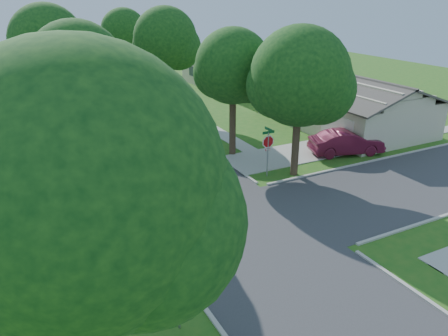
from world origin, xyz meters
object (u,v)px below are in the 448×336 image
tree_w_far (33,42)px  house_ne_far (236,73)px  tree_e_mid (166,42)px  tree_e_far (125,33)px  car_curb_east (134,106)px  tree_ne_corner (301,81)px  stop_sign_sw (177,276)px  tree_w_near (79,74)px  tree_w_mid (49,45)px  car_curb_west (53,85)px  tree_sw_corner (85,200)px  car_driveway (346,142)px  stop_sign_ne (268,144)px  tree_e_near (234,70)px  house_ne_near (343,107)px

tree_w_far → house_ne_far: 21.61m
tree_e_mid → tree_e_far: bearing=90.0°
car_curb_east → tree_ne_corner: bearing=-73.2°
tree_e_far → tree_ne_corner: size_ratio=1.01×
tree_e_mid → car_curb_east: size_ratio=1.90×
stop_sign_sw → tree_e_mid: tree_e_mid is taller
tree_e_far → tree_w_near: tree_w_near is taller
tree_w_mid → car_curb_west: bearing=84.5°
tree_w_near → tree_sw_corner: tree_sw_corner is taller
stop_sign_sw → tree_w_far: (0.05, 38.71, 3.48)m
tree_w_near → car_driveway: tree_w_near is taller
stop_sign_sw → tree_w_near: tree_w_near is taller
tree_e_mid → house_ne_far: (11.23, 7.99, -4.74)m
stop_sign_ne → tree_ne_corner: (1.66, -0.49, 3.56)m
tree_w_near → tree_w_far: (-0.01, 25.00, -0.61)m
tree_e_near → house_ne_near: size_ratio=0.61×
tree_e_near → house_ne_near: tree_e_near is taller
tree_e_near → tree_w_far: tree_e_near is taller
house_ne_far → car_curb_east: size_ratio=2.80×
stop_sign_ne → house_ne_far: house_ne_far is taller
tree_e_near → tree_e_far: bearing=90.0°
tree_e_far → tree_w_near: 26.71m
stop_sign_sw → tree_e_far: bearing=76.3°
stop_sign_ne → tree_w_near: (-9.34, 4.31, 4.08)m
stop_sign_sw → tree_e_far: size_ratio=0.34×
stop_sign_ne → tree_sw_corner: (-12.14, -11.69, 4.23)m
tree_e_far → house_ne_near: (11.24, -23.01, -4.46)m
tree_ne_corner → car_curb_west: tree_ne_corner is taller
stop_sign_ne → stop_sign_sw: bearing=-135.0°
stop_sign_sw → tree_e_near: bearing=55.4°
tree_w_far → stop_sign_sw: bearing=-90.1°
tree_w_far → tree_sw_corner: size_ratio=0.84×
tree_e_far → stop_sign_ne: bearing=-90.1°
tree_w_far → house_ne_near: 31.17m
tree_w_mid → car_curb_west: (1.44, 14.87, -5.75)m
tree_w_mid → tree_ne_corner: bearing=-56.8°
tree_w_mid → car_curb_west: 16.01m
stop_sign_sw → stop_sign_ne: same height
tree_e_far → house_ne_far: size_ratio=0.64×
stop_sign_sw → tree_e_mid: 27.71m
tree_e_far → house_ne_near: bearing=-64.0°
tree_e_near → house_ne_far: 23.30m
tree_e_near → tree_ne_corner: 5.06m
house_ne_near → tree_ne_corner: bearing=-144.8°
car_curb_west → tree_sw_corner: bearing=76.7°
tree_e_mid → tree_sw_corner: (-12.19, -28.00, 0.01)m
car_curb_east → car_curb_west: 14.83m
tree_ne_corner → car_curb_east: bearing=104.4°
stop_sign_sw → tree_sw_corner: 5.54m
house_ne_near → tree_w_far: bearing=131.9°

